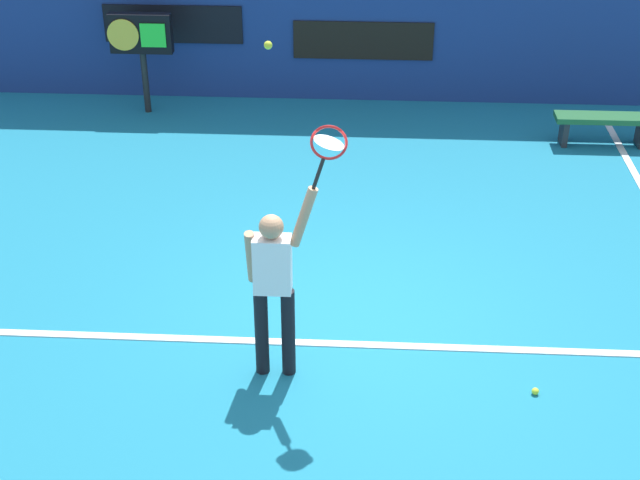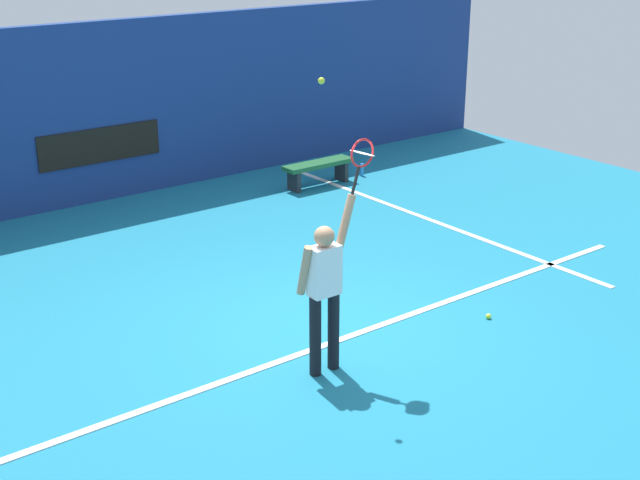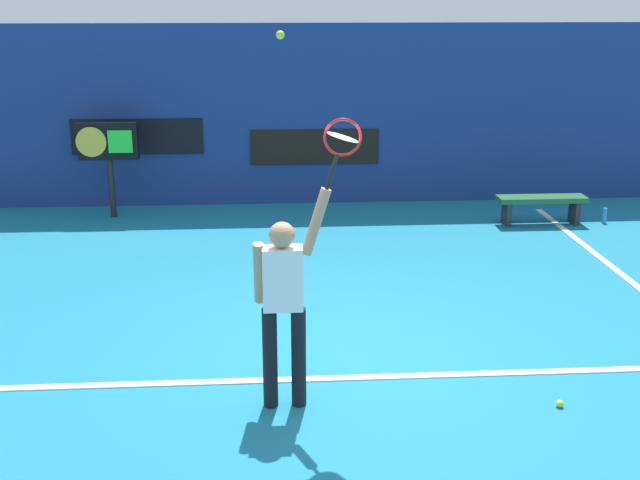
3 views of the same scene
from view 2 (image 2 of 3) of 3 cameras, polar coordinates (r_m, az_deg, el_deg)
name	(u,v)px [view 2 (image 2 of 3)]	position (r m, az deg, el deg)	size (l,w,h in m)	color
ground_plane	(323,325)	(10.83, 0.19, -5.50)	(18.00, 18.00, 0.00)	teal
back_wall	(94,113)	(15.57, -14.38, 7.94)	(18.00, 0.20, 3.06)	navy
sponsor_banner_center	(100,145)	(15.58, -14.03, 5.96)	(2.20, 0.03, 0.60)	black
court_baseline	(346,338)	(10.51, 1.71, -6.33)	(10.00, 0.10, 0.01)	white
court_sideline	(430,220)	(14.53, 7.12, 1.30)	(0.10, 7.00, 0.01)	white
tennis_player	(324,286)	(9.37, 0.29, -3.02)	(0.66, 0.31, 1.98)	black
tennis_racket	(362,156)	(9.20, 2.70, 5.43)	(0.39, 0.27, 0.63)	black
tennis_ball	(321,81)	(8.78, 0.09, 10.26)	(0.07, 0.07, 0.07)	#CCE033
court_bench	(318,168)	(16.17, -0.12, 4.69)	(1.40, 0.36, 0.45)	#1E592D
water_bottle	(362,170)	(16.87, 2.72, 4.56)	(0.07, 0.07, 0.24)	#338CD8
spare_ball	(488,316)	(11.16, 10.84, -4.86)	(0.07, 0.07, 0.07)	#CCE033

